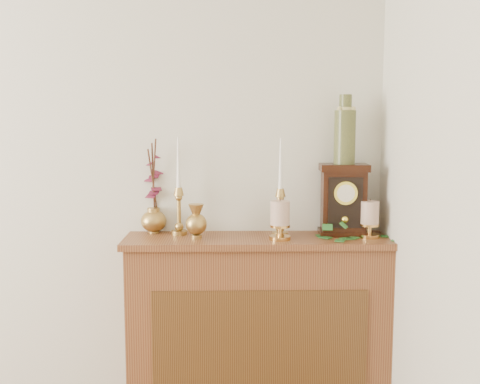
{
  "coord_description": "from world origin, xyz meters",
  "views": [
    {
      "loc": [
        1.27,
        -0.45,
        1.45
      ],
      "look_at": [
        1.31,
        2.05,
        1.15
      ],
      "focal_mm": 42.0,
      "sensor_mm": 36.0,
      "label": 1
    }
  ],
  "objects_px": {
    "candlestick_left": "(179,203)",
    "mantel_clock": "(343,200)",
    "ceramic_vase": "(345,133)",
    "bud_vase": "(196,222)",
    "candlestick_center": "(280,204)",
    "ginger_jar": "(154,190)"
  },
  "relations": [
    {
      "from": "candlestick_left",
      "to": "mantel_clock",
      "type": "relative_size",
      "value": 1.37
    },
    {
      "from": "candlestick_left",
      "to": "ceramic_vase",
      "type": "distance_m",
      "value": 0.84
    },
    {
      "from": "candlestick_left",
      "to": "mantel_clock",
      "type": "bearing_deg",
      "value": -1.14
    },
    {
      "from": "candlestick_left",
      "to": "ceramic_vase",
      "type": "xyz_separation_m",
      "value": [
        0.77,
        -0.01,
        0.33
      ]
    },
    {
      "from": "bud_vase",
      "to": "ceramic_vase",
      "type": "height_order",
      "value": "ceramic_vase"
    },
    {
      "from": "candlestick_left",
      "to": "bud_vase",
      "type": "relative_size",
      "value": 2.89
    },
    {
      "from": "candlestick_center",
      "to": "ginger_jar",
      "type": "bearing_deg",
      "value": 168.43
    },
    {
      "from": "candlestick_center",
      "to": "mantel_clock",
      "type": "bearing_deg",
      "value": 5.61
    },
    {
      "from": "candlestick_center",
      "to": "ginger_jar",
      "type": "distance_m",
      "value": 0.62
    },
    {
      "from": "candlestick_left",
      "to": "ceramic_vase",
      "type": "bearing_deg",
      "value": -0.92
    },
    {
      "from": "mantel_clock",
      "to": "ceramic_vase",
      "type": "xyz_separation_m",
      "value": [
        0.0,
        0.0,
        0.31
      ]
    },
    {
      "from": "ceramic_vase",
      "to": "candlestick_center",
      "type": "bearing_deg",
      "value": -173.82
    },
    {
      "from": "candlestick_left",
      "to": "ginger_jar",
      "type": "distance_m",
      "value": 0.16
    },
    {
      "from": "ginger_jar",
      "to": "candlestick_left",
      "type": "bearing_deg",
      "value": -31.77
    },
    {
      "from": "ginger_jar",
      "to": "ceramic_vase",
      "type": "relative_size",
      "value": 1.42
    },
    {
      "from": "mantel_clock",
      "to": "ginger_jar",
      "type": "bearing_deg",
      "value": 177.79
    },
    {
      "from": "bud_vase",
      "to": "mantel_clock",
      "type": "relative_size",
      "value": 0.47
    },
    {
      "from": "bud_vase",
      "to": "ginger_jar",
      "type": "distance_m",
      "value": 0.3
    },
    {
      "from": "mantel_clock",
      "to": "candlestick_center",
      "type": "bearing_deg",
      "value": -170.66
    },
    {
      "from": "mantel_clock",
      "to": "ceramic_vase",
      "type": "relative_size",
      "value": 1.05
    },
    {
      "from": "ginger_jar",
      "to": "ceramic_vase",
      "type": "xyz_separation_m",
      "value": [
        0.9,
        -0.09,
        0.28
      ]
    },
    {
      "from": "bud_vase",
      "to": "candlestick_left",
      "type": "bearing_deg",
      "value": 132.03
    }
  ]
}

